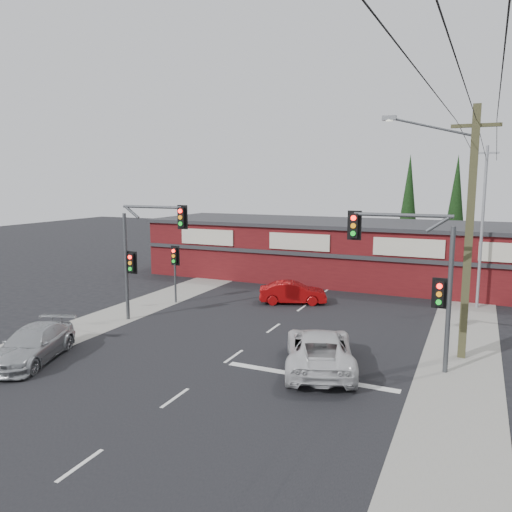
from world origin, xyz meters
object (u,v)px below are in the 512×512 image
at_px(silver_suv, 32,345).
at_px(red_sedan, 293,293).
at_px(shop_building, 330,249).
at_px(utility_pole, 466,225).
at_px(white_suv, 319,349).

distance_m(silver_suv, red_sedan, 14.52).
distance_m(red_sedan, shop_building, 8.44).
height_order(shop_building, utility_pole, utility_pole).
bearing_deg(red_sedan, shop_building, -20.52).
height_order(silver_suv, shop_building, shop_building).
xyz_separation_m(silver_suv, utility_pole, (15.45, 7.42, 4.72)).
xyz_separation_m(shop_building, utility_pole, (9.36, -14.00, 3.26)).
bearing_deg(red_sedan, utility_pole, -143.14).
height_order(red_sedan, shop_building, shop_building).
relative_size(shop_building, utility_pole, 2.73).
bearing_deg(white_suv, shop_building, -94.35).
bearing_deg(silver_suv, white_suv, 1.35).
xyz_separation_m(white_suv, shop_building, (-4.55, 17.50, 1.38)).
height_order(silver_suv, utility_pole, utility_pole).
bearing_deg(utility_pole, white_suv, -143.88).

